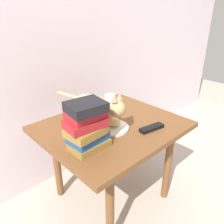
{
  "coord_description": "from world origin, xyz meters",
  "views": [
    {
      "loc": [
        -0.8,
        -0.85,
        1.17
      ],
      "look_at": [
        0.0,
        0.0,
        0.62
      ],
      "focal_mm": 36.5,
      "sensor_mm": 36.0,
      "label": 1
    }
  ],
  "objects_px": {
    "cat": "(98,106)",
    "book_stack": "(87,126)",
    "side_table": "(112,135)",
    "candle_jar": "(110,102)",
    "bread_roll": "(113,122)",
    "tv_remote": "(152,128)",
    "plate": "(112,128)"
  },
  "relations": [
    {
      "from": "book_stack",
      "to": "cat",
      "type": "bearing_deg",
      "value": 34.23
    },
    {
      "from": "side_table",
      "to": "plate",
      "type": "relative_size",
      "value": 4.11
    },
    {
      "from": "plate",
      "to": "tv_remote",
      "type": "height_order",
      "value": "tv_remote"
    },
    {
      "from": "cat",
      "to": "tv_remote",
      "type": "distance_m",
      "value": 0.32
    },
    {
      "from": "candle_jar",
      "to": "tv_remote",
      "type": "relative_size",
      "value": 0.57
    },
    {
      "from": "tv_remote",
      "to": "plate",
      "type": "bearing_deg",
      "value": 144.59
    },
    {
      "from": "plate",
      "to": "book_stack",
      "type": "distance_m",
      "value": 0.25
    },
    {
      "from": "cat",
      "to": "tv_remote",
      "type": "bearing_deg",
      "value": -48.23
    },
    {
      "from": "bread_roll",
      "to": "tv_remote",
      "type": "xyz_separation_m",
      "value": [
        0.14,
        -0.16,
        -0.03
      ]
    },
    {
      "from": "book_stack",
      "to": "tv_remote",
      "type": "height_order",
      "value": "book_stack"
    },
    {
      "from": "side_table",
      "to": "candle_jar",
      "type": "xyz_separation_m",
      "value": [
        0.17,
        0.2,
        0.11
      ]
    },
    {
      "from": "plate",
      "to": "book_stack",
      "type": "height_order",
      "value": "book_stack"
    },
    {
      "from": "side_table",
      "to": "cat",
      "type": "distance_m",
      "value": 0.22
    },
    {
      "from": "side_table",
      "to": "bread_roll",
      "type": "xyz_separation_m",
      "value": [
        -0.02,
        -0.04,
        0.11
      ]
    },
    {
      "from": "side_table",
      "to": "book_stack",
      "type": "xyz_separation_m",
      "value": [
        -0.25,
        -0.09,
        0.19
      ]
    },
    {
      "from": "side_table",
      "to": "cat",
      "type": "relative_size",
      "value": 1.66
    },
    {
      "from": "side_table",
      "to": "candle_jar",
      "type": "height_order",
      "value": "candle_jar"
    },
    {
      "from": "book_stack",
      "to": "candle_jar",
      "type": "height_order",
      "value": "book_stack"
    },
    {
      "from": "book_stack",
      "to": "tv_remote",
      "type": "relative_size",
      "value": 1.6
    },
    {
      "from": "side_table",
      "to": "bread_roll",
      "type": "height_order",
      "value": "bread_roll"
    },
    {
      "from": "cat",
      "to": "book_stack",
      "type": "xyz_separation_m",
      "value": [
        -0.17,
        -0.12,
        -0.01
      ]
    },
    {
      "from": "plate",
      "to": "book_stack",
      "type": "relative_size",
      "value": 0.79
    },
    {
      "from": "bread_roll",
      "to": "cat",
      "type": "relative_size",
      "value": 0.17
    },
    {
      "from": "plate",
      "to": "candle_jar",
      "type": "xyz_separation_m",
      "value": [
        0.2,
        0.23,
        0.03
      ]
    },
    {
      "from": "cat",
      "to": "book_stack",
      "type": "distance_m",
      "value": 0.21
    },
    {
      "from": "cat",
      "to": "book_stack",
      "type": "height_order",
      "value": "book_stack"
    },
    {
      "from": "book_stack",
      "to": "candle_jar",
      "type": "distance_m",
      "value": 0.51
    },
    {
      "from": "bread_roll",
      "to": "book_stack",
      "type": "height_order",
      "value": "book_stack"
    },
    {
      "from": "side_table",
      "to": "tv_remote",
      "type": "height_order",
      "value": "tv_remote"
    },
    {
      "from": "bread_roll",
      "to": "cat",
      "type": "height_order",
      "value": "cat"
    },
    {
      "from": "bread_roll",
      "to": "book_stack",
      "type": "bearing_deg",
      "value": -167.0
    },
    {
      "from": "book_stack",
      "to": "bread_roll",
      "type": "bearing_deg",
      "value": 13.0
    }
  ]
}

